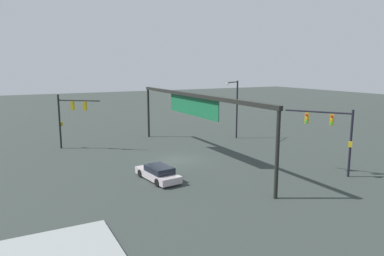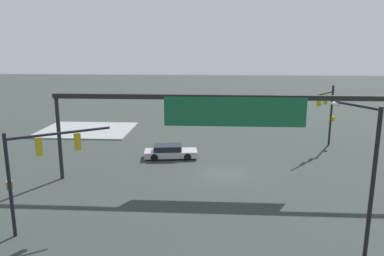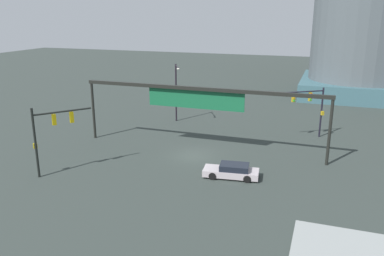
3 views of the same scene
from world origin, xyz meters
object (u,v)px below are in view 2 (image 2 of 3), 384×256
traffic_signal_near_corner (37,160)px  streetlamp_curved_arm (367,169)px  sedan_car_approaching (170,152)px  traffic_signal_opposite_side (327,107)px

traffic_signal_near_corner → streetlamp_curved_arm: size_ratio=0.77×
traffic_signal_near_corner → sedan_car_approaching: size_ratio=1.16×
streetlamp_curved_arm → sedan_car_approaching: 19.14m
traffic_signal_opposite_side → sedan_car_approaching: (14.87, 4.45, -3.49)m
traffic_signal_opposite_side → sedan_car_approaching: bearing=-34.6°
traffic_signal_opposite_side → sedan_car_approaching: size_ratio=1.24×
traffic_signal_near_corner → sedan_car_approaching: (-5.44, -13.64, -3.41)m
streetlamp_curved_arm → traffic_signal_near_corner: bearing=56.7°
traffic_signal_near_corner → streetlamp_curved_arm: streetlamp_curved_arm is taller
traffic_signal_opposite_side → streetlamp_curved_arm: streetlamp_curved_arm is taller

